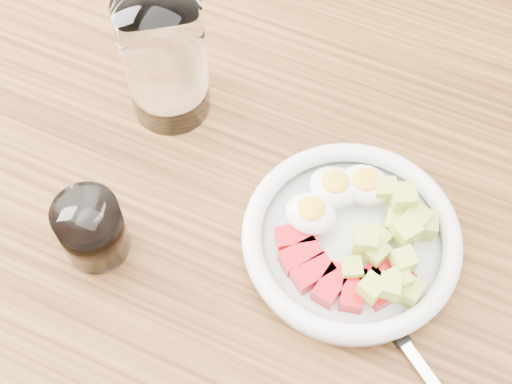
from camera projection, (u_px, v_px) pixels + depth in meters
dining_table at (260, 256)px, 0.84m from camera, size 1.50×0.90×0.77m
bowl at (352, 237)px, 0.72m from camera, size 0.22×0.22×0.06m
fork at (391, 325)px, 0.69m from camera, size 0.19×0.14×0.01m
water_glass at (165, 59)px, 0.75m from camera, size 0.09×0.09×0.16m
coffee_glass at (92, 230)px, 0.70m from camera, size 0.07×0.07×0.08m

